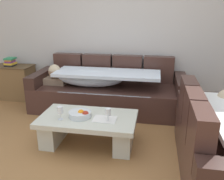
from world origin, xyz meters
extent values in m
plane|color=olive|center=(0.00, 0.00, 0.00)|extent=(14.00, 14.00, 0.00)
cube|color=#BBBAB6|center=(0.00, 2.15, 1.35)|extent=(9.00, 0.10, 2.70)
cube|color=#422922|center=(-0.05, 1.60, 0.21)|extent=(2.55, 0.92, 0.42)
cube|color=#422922|center=(-0.87, 1.98, 0.65)|extent=(0.52, 0.16, 0.46)
cube|color=#422922|center=(-0.32, 1.98, 0.65)|extent=(0.52, 0.16, 0.46)
cube|color=#422922|center=(0.23, 1.98, 0.65)|extent=(0.52, 0.16, 0.46)
cube|color=#422922|center=(0.77, 1.98, 0.65)|extent=(0.52, 0.16, 0.46)
cube|color=#35201B|center=(-1.24, 1.60, 0.52)|extent=(0.18, 0.92, 0.20)
cube|color=#35201B|center=(1.14, 1.60, 0.52)|extent=(0.18, 0.92, 0.20)
cube|color=gray|center=(-0.97, 1.59, 0.47)|extent=(0.36, 0.28, 0.11)
sphere|color=#936B4C|center=(-0.97, 1.55, 0.64)|extent=(0.21, 0.21, 0.21)
sphere|color=#CCB793|center=(-0.97, 1.55, 0.67)|extent=(0.20, 0.20, 0.20)
ellipsoid|color=silver|center=(-0.35, 1.55, 0.56)|extent=(1.10, 0.44, 0.28)
cube|color=silver|center=(-0.05, 1.53, 0.66)|extent=(1.70, 0.60, 0.05)
cube|color=silver|center=(-0.05, 1.16, 0.23)|extent=(1.44, 0.04, 0.38)
cube|color=#422922|center=(1.11, -0.34, 0.65)|extent=(0.16, 0.43, 0.46)
cube|color=#422922|center=(1.11, 0.12, 0.65)|extent=(0.16, 0.43, 0.46)
cube|color=#422922|center=(1.11, 0.57, 0.65)|extent=(0.16, 0.43, 0.46)
cube|color=#35201B|center=(1.49, 0.89, 0.52)|extent=(0.92, 0.18, 0.20)
cube|color=gray|center=(1.50, 0.62, 0.47)|extent=(0.28, 0.36, 0.11)
cube|color=beige|center=(-0.08, 0.44, 0.35)|extent=(1.20, 0.68, 0.06)
cube|color=beige|center=(-0.54, 0.44, 0.16)|extent=(0.20, 0.54, 0.32)
cube|color=beige|center=(0.38, 0.44, 0.16)|extent=(0.20, 0.54, 0.32)
cylinder|color=silver|center=(-0.17, 0.41, 0.42)|extent=(0.28, 0.28, 0.07)
sphere|color=orange|center=(-0.15, 0.40, 0.44)|extent=(0.08, 0.08, 0.08)
sphere|color=#AA2D1B|center=(-0.09, 0.37, 0.44)|extent=(0.08, 0.08, 0.08)
cylinder|color=silver|center=(-0.38, 0.30, 0.38)|extent=(0.06, 0.06, 0.01)
cylinder|color=silver|center=(-0.38, 0.30, 0.42)|extent=(0.01, 0.01, 0.07)
cylinder|color=silver|center=(-0.38, 0.30, 0.50)|extent=(0.07, 0.07, 0.08)
cylinder|color=silver|center=(0.20, 0.34, 0.38)|extent=(0.06, 0.06, 0.01)
cylinder|color=silver|center=(0.20, 0.34, 0.42)|extent=(0.01, 0.01, 0.07)
cylinder|color=silver|center=(0.20, 0.34, 0.50)|extent=(0.07, 0.07, 0.08)
cube|color=white|center=(0.15, 0.39, 0.39)|extent=(0.28, 0.22, 0.01)
cube|color=brown|center=(-1.93, 1.85, 0.31)|extent=(0.70, 0.42, 0.62)
cube|color=brown|center=(-1.93, 1.85, 0.63)|extent=(0.72, 0.44, 0.02)
cube|color=black|center=(-1.96, 1.84, 0.65)|extent=(0.18, 0.19, 0.03)
cube|color=gold|center=(-1.96, 1.84, 0.68)|extent=(0.17, 0.20, 0.03)
cube|color=#72337F|center=(-1.97, 1.84, 0.72)|extent=(0.13, 0.17, 0.03)
cube|color=#B76623|center=(-1.97, 1.85, 0.75)|extent=(0.15, 0.22, 0.02)
cube|color=#338C59|center=(-1.97, 1.86, 0.77)|extent=(0.18, 0.22, 0.03)
cylinder|color=black|center=(1.87, 1.69, 0.01)|extent=(0.28, 0.28, 0.02)
camera|label=1|loc=(0.71, -2.23, 1.64)|focal=38.99mm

